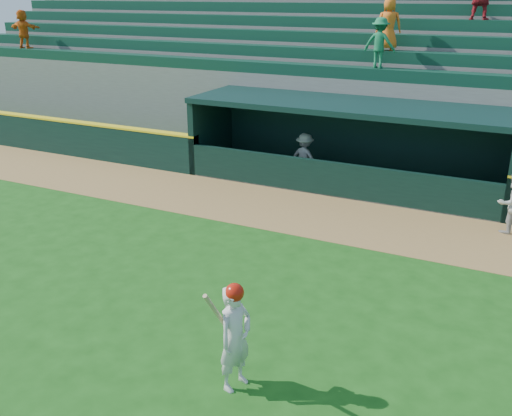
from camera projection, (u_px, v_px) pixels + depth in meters
name	position (u px, v px, depth m)	size (l,w,h in m)	color
ground	(219.00, 299.00, 10.82)	(120.00, 120.00, 0.00)	#184D13
warning_track	(311.00, 214.00, 14.93)	(40.00, 3.00, 0.01)	olive
field_wall_left	(18.00, 131.00, 21.14)	(15.50, 0.30, 1.20)	black
wall_stripe_left	(16.00, 115.00, 20.91)	(15.50, 0.32, 0.06)	yellow
dugout_player_front	(512.00, 203.00, 13.56)	(0.72, 0.56, 1.49)	#ACADA7
dugout_player_inside	(305.00, 158.00, 17.29)	(0.96, 0.55, 1.49)	#A3A39E
dugout	(350.00, 138.00, 17.06)	(9.40, 2.80, 2.46)	slate
stands	(390.00, 82.00, 20.52)	(34.50, 6.25, 7.47)	slate
batter_at_plate	(235.00, 336.00, 8.15)	(0.53, 0.82, 1.71)	silver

